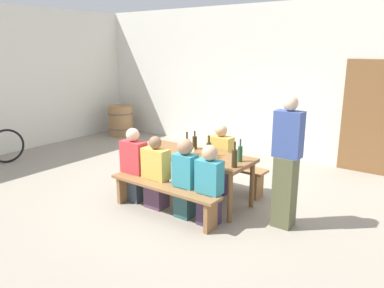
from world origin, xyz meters
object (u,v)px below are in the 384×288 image
tasting_table (192,159)px  seated_guest_far_0 (220,161)px  wine_bottle_0 (187,146)px  standing_host (286,165)px  wine_glass_0 (214,149)px  wooden_door (367,117)px  seated_guest_near_3 (209,187)px  seated_guest_near_1 (156,175)px  wine_barrel (121,120)px  wine_glass_2 (194,150)px  seated_guest_near_0 (134,167)px  bench_far (216,168)px  wine_bottle_4 (209,149)px  wine_bottle_1 (240,153)px  wine_bottle_3 (235,158)px  wine_glass_1 (152,145)px  wine_bottle_2 (195,142)px  seated_guest_near_2 (185,179)px  bench_near (163,192)px

tasting_table → seated_guest_far_0: 0.57m
wine_bottle_0 → standing_host: bearing=4.0°
wine_glass_0 → seated_guest_far_0: (-0.22, 0.52, -0.34)m
wooden_door → seated_guest_near_3: 3.76m
seated_guest_near_1 → wine_barrel: bearing=52.9°
wine_glass_2 → seated_guest_near_0: size_ratio=0.13×
seated_guest_near_0 → seated_guest_far_0: size_ratio=1.00×
wine_glass_2 → seated_guest_near_1: (-0.39, -0.41, -0.35)m
wine_glass_2 → wine_bottle_0: bearing=167.8°
wine_glass_2 → wine_barrel: size_ratio=0.18×
standing_host → wine_barrel: size_ratio=2.18×
bench_far → seated_guest_near_0: bearing=-120.8°
wine_bottle_4 → seated_guest_far_0: seated_guest_far_0 is taller
wine_bottle_1 → wine_bottle_4: wine_bottle_1 is taller
wine_bottle_1 → seated_guest_far_0: size_ratio=0.28×
wine_bottle_3 → seated_guest_near_3: size_ratio=0.32×
wine_glass_1 → seated_guest_far_0: 1.14m
bench_far → wine_bottle_4: wine_bottle_4 is taller
wine_bottle_1 → wine_glass_0: size_ratio=1.76×
seated_guest_far_0 → wine_barrel: size_ratio=1.43×
seated_guest_near_1 → seated_guest_far_0: seated_guest_far_0 is taller
seated_guest_near_3 → wooden_door: bearing=-17.5°
wine_bottle_0 → seated_guest_far_0: seated_guest_far_0 is taller
wine_bottle_0 → wine_bottle_4: size_ratio=1.11×
standing_host → wine_barrel: bearing=-22.9°
wine_glass_0 → seated_guest_far_0: seated_guest_far_0 is taller
wine_bottle_2 → wine_glass_1: size_ratio=1.82×
wine_bottle_0 → wine_glass_2: (0.15, -0.03, -0.02)m
wine_bottle_4 → wine_glass_0: (0.12, -0.05, 0.02)m
bench_far → wine_bottle_4: size_ratio=5.75×
bench_far → wine_barrel: wine_barrel is taller
wooden_door → seated_guest_near_3: bearing=-107.5°
seated_guest_near_2 → seated_guest_near_3: size_ratio=1.02×
wine_barrel → wine_glass_1: bearing=-36.8°
seated_guest_near_1 → wine_glass_1: bearing=49.9°
bench_near → seated_guest_near_2: (0.27, 0.15, 0.20)m
wooden_door → wine_bottle_1: size_ratio=6.46×
wine_bottle_1 → wine_bottle_2: (-0.90, 0.15, -0.01)m
wine_bottle_3 → seated_guest_near_1: (-1.12, -0.33, -0.38)m
tasting_table → wine_glass_0: 0.45m
seated_guest_near_2 → wine_barrel: (-4.43, 2.94, -0.15)m
wine_glass_0 → seated_guest_near_1: size_ratio=0.17×
wine_glass_0 → wine_glass_2: (-0.28, -0.11, -0.03)m
bench_near → wine_barrel: wine_barrel is taller
wine_bottle_1 → wine_bottle_3: bearing=-75.8°
wine_bottle_1 → wine_barrel: bearing=154.7°
wooden_door → wine_glass_2: wooden_door is taller
bench_near → wine_bottle_2: 1.05m
bench_near → wine_barrel: (-4.16, 3.09, 0.05)m
seated_guest_near_1 → wine_bottle_1: bearing=-60.1°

